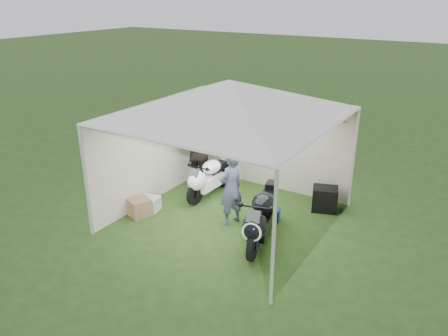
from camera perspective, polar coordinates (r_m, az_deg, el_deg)
The scene contains 12 objects.
ground at distance 9.48m, azimuth 0.56°, elevation -6.65°, with size 80.00×80.00×0.00m, color #243C18.
canopy_tent at distance 8.57m, azimuth 0.74°, elevation 8.71°, with size 5.66×5.66×3.00m.
motorcycle_white at distance 10.31m, azimuth -2.06°, elevation -1.16°, with size 0.42×1.79×0.88m.
motorcycle_black at distance 8.41m, azimuth 4.87°, elevation -6.41°, with size 0.77×2.00×1.00m.
paddock_stand at distance 9.40m, azimuth 6.12°, elevation -6.07°, with size 0.38×0.24×0.28m, color #2532C0.
person_dark_jacket at distance 10.70m, azimuth -3.27°, elevation 2.46°, with size 0.94×0.74×1.94m, color black.
person_blue_jacket at distance 8.98m, azimuth 0.93°, elevation -2.69°, with size 0.58×0.38×1.59m, color #4E5572.
equipment_box at distance 9.98m, azimuth 13.02°, elevation -3.95°, with size 0.54×0.44×0.54m, color black.
crate_0 at distance 9.94m, azimuth -9.76°, elevation -4.57°, with size 0.45×0.35×0.30m, color #B0B6BA.
crate_1 at distance 9.74m, azimuth -11.00°, elevation -5.01°, with size 0.43×0.43×0.38m, color brown.
crate_2 at distance 9.94m, azimuth -9.98°, elevation -4.89°, with size 0.29×0.24×0.21m, color #B0B4B8.
crate_3 at distance 9.74m, azimuth -11.16°, elevation -5.46°, with size 0.37×0.26×0.25m, color brown.
Camera 1 is at (4.32, -7.10, 4.56)m, focal length 35.00 mm.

